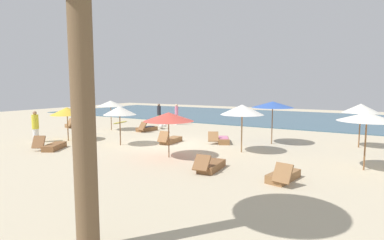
% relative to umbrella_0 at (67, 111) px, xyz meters
% --- Properties ---
extents(ground_plane, '(60.00, 60.00, 0.00)m').
position_rel_umbrella_0_xyz_m(ground_plane, '(5.96, 2.10, -1.73)').
color(ground_plane, beige).
extents(ocean_water, '(48.00, 16.00, 0.06)m').
position_rel_umbrella_0_xyz_m(ocean_water, '(5.96, 19.10, -1.70)').
color(ocean_water, '#3D6075').
rests_on(ocean_water, ground_plane).
extents(umbrella_0, '(1.86, 1.86, 1.95)m').
position_rel_umbrella_0_xyz_m(umbrella_0, '(0.00, 0.00, 0.00)').
color(umbrella_0, olive).
rests_on(umbrella_0, ground_plane).
extents(umbrella_1, '(1.75, 1.75, 2.10)m').
position_rel_umbrella_0_xyz_m(umbrella_1, '(3.54, 0.55, 0.14)').
color(umbrella_1, brown).
rests_on(umbrella_1, ground_plane).
extents(umbrella_2, '(1.95, 1.95, 2.12)m').
position_rel_umbrella_0_xyz_m(umbrella_2, '(-0.97, 4.41, 0.19)').
color(umbrella_2, brown).
rests_on(umbrella_2, ground_plane).
extents(umbrella_3, '(2.23, 2.23, 2.02)m').
position_rel_umbrella_0_xyz_m(umbrella_3, '(7.40, -0.46, 0.09)').
color(umbrella_3, brown).
rests_on(umbrella_3, ground_plane).
extents(umbrella_4, '(2.06, 2.06, 2.29)m').
position_rel_umbrella_0_xyz_m(umbrella_4, '(9.81, 2.16, 0.32)').
color(umbrella_4, olive).
rests_on(umbrella_4, ground_plane).
extents(umbrella_5, '(2.10, 2.10, 2.20)m').
position_rel_umbrella_0_xyz_m(umbrella_5, '(14.96, 1.54, 0.30)').
color(umbrella_5, brown).
rests_on(umbrella_5, ground_plane).
extents(umbrella_7, '(2.26, 2.26, 2.33)m').
position_rel_umbrella_0_xyz_m(umbrella_7, '(10.45, 5.04, 0.43)').
color(umbrella_7, brown).
rests_on(umbrella_7, ground_plane).
extents(umbrella_8, '(1.79, 1.79, 2.26)m').
position_rel_umbrella_0_xyz_m(umbrella_8, '(14.63, 6.32, 0.30)').
color(umbrella_8, brown).
rests_on(umbrella_8, ground_plane).
extents(lounger_0, '(0.71, 1.73, 0.68)m').
position_rel_umbrella_0_xyz_m(lounger_0, '(9.96, -1.41, -1.56)').
color(lounger_0, brown).
rests_on(lounger_0, ground_plane).
extents(lounger_1, '(0.97, 1.76, 0.72)m').
position_rel_umbrella_0_xyz_m(lounger_1, '(1.51, 5.30, -1.55)').
color(lounger_1, brown).
rests_on(lounger_1, ground_plane).
extents(lounger_2, '(0.67, 1.67, 0.73)m').
position_rel_umbrella_0_xyz_m(lounger_2, '(5.50, 2.43, -1.56)').
color(lounger_2, olive).
rests_on(lounger_2, ground_plane).
extents(lounger_3, '(1.29, 1.72, 0.74)m').
position_rel_umbrella_0_xyz_m(lounger_3, '(1.42, -2.01, -1.55)').
color(lounger_3, brown).
rests_on(lounger_3, ground_plane).
extents(lounger_4, '(0.98, 1.73, 0.74)m').
position_rel_umbrella_0_xyz_m(lounger_4, '(-4.53, 4.16, -1.55)').
color(lounger_4, olive).
rests_on(lounger_4, ground_plane).
extents(lounger_5, '(1.32, 1.78, 0.66)m').
position_rel_umbrella_0_xyz_m(lounger_5, '(8.00, 3.92, -1.55)').
color(lounger_5, olive).
rests_on(lounger_5, ground_plane).
extents(lounger_6, '(0.90, 1.72, 0.74)m').
position_rel_umbrella_0_xyz_m(lounger_6, '(12.66, -1.35, -1.56)').
color(lounger_6, olive).
rests_on(lounger_6, ground_plane).
extents(person_0, '(0.51, 0.51, 1.77)m').
position_rel_umbrella_0_xyz_m(person_0, '(-1.18, -1.22, -0.84)').
color(person_0, white).
rests_on(person_0, ground_plane).
extents(person_1, '(0.44, 0.44, 1.68)m').
position_rel_umbrella_0_xyz_m(person_1, '(-0.30, 9.24, -0.88)').
color(person_1, '#338C59').
rests_on(person_1, ground_plane).
extents(person_2, '(0.38, 0.38, 1.70)m').
position_rel_umbrella_0_xyz_m(person_2, '(1.38, 9.37, -0.85)').
color(person_2, white).
rests_on(person_2, ground_plane).
extents(dog, '(0.65, 0.77, 0.37)m').
position_rel_umbrella_0_xyz_m(dog, '(1.77, 6.76, -1.54)').
color(dog, silver).
rests_on(dog, ground_plane).
extents(surfboard, '(0.79, 2.07, 0.07)m').
position_rel_umbrella_0_xyz_m(surfboard, '(-3.54, 8.01, -1.69)').
color(surfboard, gold).
rests_on(surfboard, ground_plane).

